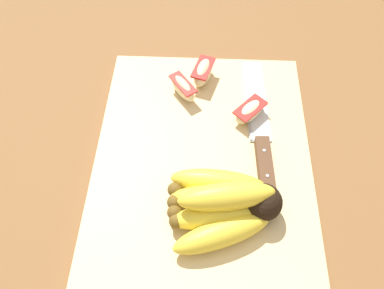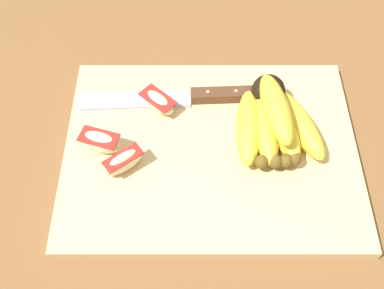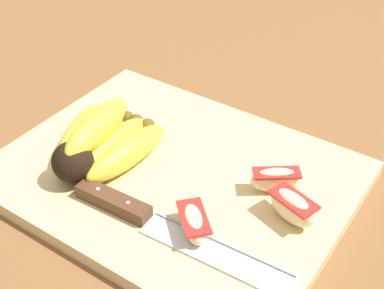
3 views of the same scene
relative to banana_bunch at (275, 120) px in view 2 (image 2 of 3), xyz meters
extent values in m
plane|color=brown|center=(-0.09, -0.05, -0.05)|extent=(6.00, 6.00, 0.00)
cube|color=#DBBC84|center=(-0.09, -0.03, -0.04)|extent=(0.44, 0.34, 0.02)
sphere|color=black|center=(0.00, 0.05, 0.00)|extent=(0.05, 0.05, 0.05)
ellipsoid|color=yellow|center=(-0.04, -0.01, -0.01)|extent=(0.05, 0.14, 0.04)
sphere|color=brown|center=(-0.02, -0.07, -0.01)|extent=(0.02, 0.02, 0.02)
ellipsoid|color=yellow|center=(-0.01, -0.01, -0.01)|extent=(0.04, 0.14, 0.04)
sphere|color=brown|center=(0.00, -0.07, -0.01)|extent=(0.02, 0.02, 0.02)
ellipsoid|color=yellow|center=(0.01, -0.01, -0.01)|extent=(0.06, 0.14, 0.04)
sphere|color=brown|center=(0.01, -0.07, -0.01)|extent=(0.02, 0.02, 0.02)
ellipsoid|color=yellow|center=(0.04, 0.00, -0.01)|extent=(0.09, 0.14, 0.04)
sphere|color=brown|center=(0.02, -0.07, -0.01)|extent=(0.02, 0.02, 0.02)
ellipsoid|color=yellow|center=(0.00, 0.00, 0.03)|extent=(0.06, 0.14, 0.04)
cylinder|color=white|center=(0.00, -0.02, 0.01)|extent=(0.02, 0.02, 0.00)
cube|color=silver|center=(-0.22, 0.06, -0.02)|extent=(0.18, 0.04, 0.00)
cube|color=#99999E|center=(-0.21, 0.04, -0.02)|extent=(0.18, 0.01, 0.00)
cube|color=#51331E|center=(-0.08, 0.06, -0.02)|extent=(0.10, 0.03, 0.02)
cylinder|color=#B2B2B7|center=(-0.05, 0.06, -0.01)|extent=(0.01, 0.01, 0.00)
cylinder|color=#B2B2B7|center=(-0.10, 0.06, -0.01)|extent=(0.01, 0.01, 0.00)
ellipsoid|color=beige|center=(-0.18, 0.04, -0.01)|extent=(0.06, 0.06, 0.03)
cube|color=red|center=(-0.18, 0.04, 0.00)|extent=(0.06, 0.06, 0.00)
ellipsoid|color=beige|center=(-0.26, -0.04, -0.01)|extent=(0.07, 0.04, 0.04)
cube|color=red|center=(-0.26, -0.04, 0.01)|extent=(0.06, 0.04, 0.00)
ellipsoid|color=beige|center=(-0.22, -0.07, -0.01)|extent=(0.06, 0.05, 0.04)
cube|color=red|center=(-0.22, -0.07, 0.00)|extent=(0.06, 0.05, 0.00)
camera|label=1|loc=(0.23, -0.04, 0.49)|focal=36.05mm
camera|label=2|loc=(-0.12, -0.43, 0.57)|focal=44.02mm
camera|label=3|loc=(-0.41, 0.39, 0.42)|focal=50.15mm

